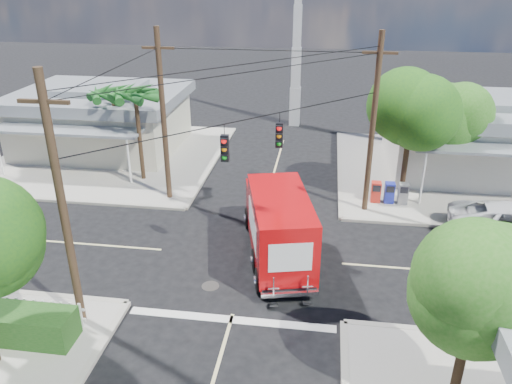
# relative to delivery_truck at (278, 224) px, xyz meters

# --- Properties ---
(ground) EXTENTS (120.00, 120.00, 0.00)m
(ground) POSITION_rel_delivery_truck_xyz_m (-1.20, -0.19, -1.60)
(ground) COLOR black
(ground) RESTS_ON ground
(sidewalk_ne) EXTENTS (14.12, 14.12, 0.14)m
(sidewalk_ne) POSITION_rel_delivery_truck_xyz_m (9.68, 10.69, -1.53)
(sidewalk_ne) COLOR #A19C91
(sidewalk_ne) RESTS_ON ground
(sidewalk_nw) EXTENTS (14.12, 14.12, 0.14)m
(sidewalk_nw) POSITION_rel_delivery_truck_xyz_m (-12.08, 10.69, -1.53)
(sidewalk_nw) COLOR #A19C91
(sidewalk_nw) RESTS_ON ground
(road_markings) EXTENTS (32.00, 32.00, 0.01)m
(road_markings) POSITION_rel_delivery_truck_xyz_m (-1.20, -1.67, -1.59)
(road_markings) COLOR beige
(road_markings) RESTS_ON ground
(building_ne) EXTENTS (11.80, 10.20, 4.50)m
(building_ne) POSITION_rel_delivery_truck_xyz_m (11.30, 11.77, 0.72)
(building_ne) COLOR silver
(building_ne) RESTS_ON sidewalk_ne
(building_nw) EXTENTS (10.80, 10.20, 4.30)m
(building_nw) POSITION_rel_delivery_truck_xyz_m (-13.20, 12.27, 0.62)
(building_nw) COLOR beige
(building_nw) RESTS_ON sidewalk_nw
(radio_tower) EXTENTS (0.80, 0.80, 17.00)m
(radio_tower) POSITION_rel_delivery_truck_xyz_m (-0.70, 19.81, 4.04)
(radio_tower) COLOR silver
(radio_tower) RESTS_ON ground
(tree_ne_front) EXTENTS (4.21, 4.14, 6.66)m
(tree_ne_front) POSITION_rel_delivery_truck_xyz_m (6.01, 6.56, 3.17)
(tree_ne_front) COLOR #422D1C
(tree_ne_front) RESTS_ON sidewalk_ne
(tree_ne_back) EXTENTS (3.77, 3.66, 5.82)m
(tree_ne_back) POSITION_rel_delivery_truck_xyz_m (8.61, 8.76, 2.59)
(tree_ne_back) COLOR #422D1C
(tree_ne_back) RESTS_ON sidewalk_ne
(tree_se) EXTENTS (3.67, 3.54, 5.62)m
(tree_se) POSITION_rel_delivery_truck_xyz_m (5.81, -7.44, 2.44)
(tree_se) COLOR #422D1C
(tree_se) RESTS_ON sidewalk_se
(palm_nw_front) EXTENTS (3.01, 3.08, 5.59)m
(palm_nw_front) POSITION_rel_delivery_truck_xyz_m (-8.70, 7.31, 3.44)
(palm_nw_front) COLOR #422D1C
(palm_nw_front) RESTS_ON sidewalk_nw
(palm_nw_back) EXTENTS (3.01, 3.08, 5.19)m
(palm_nw_back) POSITION_rel_delivery_truck_xyz_m (-10.70, 8.81, 3.07)
(palm_nw_back) COLOR #422D1C
(palm_nw_back) RESTS_ON sidewalk_nw
(utility_poles) EXTENTS (12.00, 10.68, 9.00)m
(utility_poles) POSITION_rel_delivery_truck_xyz_m (-2.78, 1.41, 3.08)
(utility_poles) COLOR #473321
(utility_poles) RESTS_ON ground
(picket_fence) EXTENTS (5.94, 0.06, 1.00)m
(picket_fence) POSITION_rel_delivery_truck_xyz_m (-9.00, -5.79, -0.92)
(picket_fence) COLOR silver
(picket_fence) RESTS_ON sidewalk_sw
(vending_boxes) EXTENTS (1.90, 0.50, 1.10)m
(vending_boxes) POSITION_rel_delivery_truck_xyz_m (5.30, 6.01, -0.91)
(vending_boxes) COLOR red
(vending_boxes) RESTS_ON sidewalk_ne
(delivery_truck) EXTENTS (3.79, 7.56, 3.15)m
(delivery_truck) POSITION_rel_delivery_truck_xyz_m (0.00, 0.00, 0.00)
(delivery_truck) COLOR black
(delivery_truck) RESTS_ON ground
(parked_car) EXTENTS (5.82, 3.02, 1.57)m
(parked_car) POSITION_rel_delivery_truck_xyz_m (10.59, 3.26, -0.82)
(parked_car) COLOR silver
(parked_car) RESTS_ON ground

